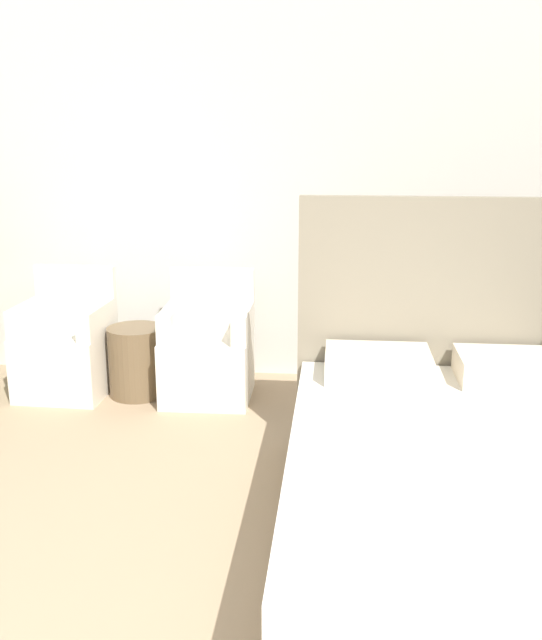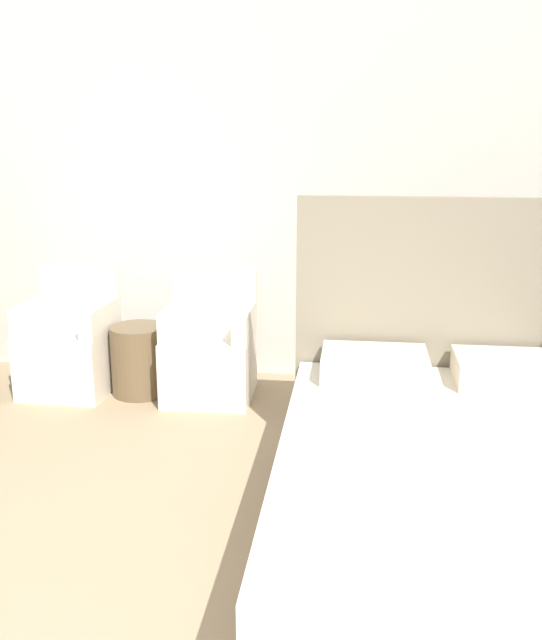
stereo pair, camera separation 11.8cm
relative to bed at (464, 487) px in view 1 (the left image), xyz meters
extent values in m
cube|color=silver|center=(-1.44, 2.31, 1.14)|extent=(10.00, 0.06, 2.90)
cube|color=#8C7A5B|center=(0.00, -0.10, -0.16)|extent=(1.53, 2.19, 0.30)
cube|color=silver|center=(0.00, -0.10, 0.11)|extent=(1.50, 2.14, 0.23)
cube|color=gray|center=(0.00, 1.02, 0.42)|extent=(1.56, 0.06, 1.46)
cube|color=beige|center=(-0.34, 0.76, 0.30)|extent=(0.55, 0.39, 0.14)
cube|color=beige|center=(0.34, 0.76, 0.30)|extent=(0.55, 0.39, 0.14)
cube|color=silver|center=(-2.45, 1.73, -0.09)|extent=(0.61, 0.59, 0.45)
cube|color=silver|center=(-2.44, 1.98, 0.35)|extent=(0.59, 0.08, 0.42)
cube|color=silver|center=(-2.69, 1.73, 0.24)|extent=(0.12, 0.51, 0.20)
cube|color=silver|center=(-2.20, 1.72, 0.24)|extent=(0.12, 0.51, 0.20)
cube|color=silver|center=(-1.44, 1.73, -0.09)|extent=(0.60, 0.58, 0.45)
cube|color=silver|center=(-1.44, 1.98, 0.35)|extent=(0.59, 0.07, 0.42)
cube|color=silver|center=(-1.68, 1.72, 0.24)|extent=(0.11, 0.51, 0.20)
cube|color=silver|center=(-1.19, 1.73, 0.24)|extent=(0.11, 0.51, 0.20)
cylinder|color=brown|center=(-1.94, 1.74, -0.06)|extent=(0.39, 0.39, 0.49)
camera|label=1|loc=(-0.56, -2.85, 1.50)|focal=40.00mm
camera|label=2|loc=(-0.45, -2.84, 1.50)|focal=40.00mm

